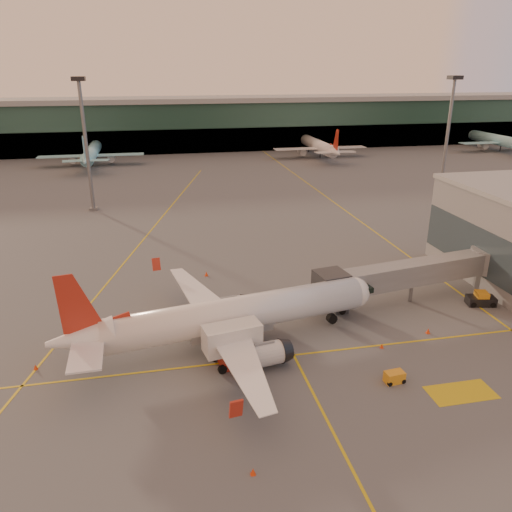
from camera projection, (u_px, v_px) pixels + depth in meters
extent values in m
plane|color=#4C4F54|center=(255.00, 391.00, 44.84)|extent=(600.00, 600.00, 0.00)
cube|color=gold|center=(245.00, 361.00, 49.41)|extent=(80.00, 0.25, 0.01)
cube|color=gold|center=(144.00, 239.00, 84.13)|extent=(31.30, 115.98, 0.01)
cube|color=gold|center=(322.00, 193.00, 114.59)|extent=(0.25, 160.00, 0.01)
cube|color=gold|center=(339.00, 444.00, 38.46)|extent=(0.25, 30.00, 0.01)
cube|color=gold|center=(461.00, 392.00, 44.58)|extent=(6.00, 3.00, 0.01)
cube|color=#19382D|center=(173.00, 126.00, 171.98)|extent=(400.00, 18.00, 16.00)
cube|color=gray|center=(171.00, 100.00, 168.85)|extent=(400.00, 20.00, 1.60)
cube|color=black|center=(175.00, 142.00, 165.62)|extent=(400.00, 1.00, 8.00)
cube|color=#2D3D47|center=(473.00, 247.00, 65.79)|extent=(0.30, 21.60, 6.00)
cylinder|color=slate|center=(87.00, 148.00, 97.02)|extent=(0.70, 0.70, 25.00)
cube|color=black|center=(78.00, 79.00, 92.51)|extent=(2.40, 2.40, 0.80)
cube|color=slate|center=(94.00, 209.00, 101.38)|extent=(1.60, 1.60, 0.50)
cylinder|color=slate|center=(447.00, 140.00, 107.56)|extent=(0.70, 0.70, 25.00)
cube|color=black|center=(455.00, 77.00, 103.05)|extent=(2.40, 2.40, 0.80)
cube|color=slate|center=(439.00, 195.00, 111.91)|extent=(1.60, 1.60, 0.50)
cylinder|color=white|center=(239.00, 313.00, 51.27)|extent=(27.76, 8.15, 3.54)
sphere|color=white|center=(354.00, 293.00, 55.98)|extent=(3.47, 3.47, 3.47)
cube|color=black|center=(362.00, 288.00, 56.17)|extent=(1.96, 2.54, 0.62)
cone|color=white|center=(80.00, 339.00, 45.90)|extent=(6.53, 4.34, 3.36)
cube|color=white|center=(86.00, 354.00, 43.35)|extent=(3.03, 5.80, 0.18)
cylinder|color=silver|center=(264.00, 355.00, 47.51)|extent=(4.03, 2.89, 2.30)
cylinder|color=black|center=(227.00, 351.00, 49.56)|extent=(1.78, 1.49, 1.59)
cylinder|color=black|center=(227.00, 347.00, 49.38)|extent=(0.32, 0.32, 0.97)
cube|color=white|center=(82.00, 323.00, 48.61)|extent=(4.46, 6.31, 0.18)
cylinder|color=silver|center=(229.00, 307.00, 56.87)|extent=(4.03, 2.89, 2.30)
cylinder|color=black|center=(214.00, 330.00, 53.56)|extent=(1.78, 1.49, 1.59)
cylinder|color=black|center=(214.00, 326.00, 53.39)|extent=(0.32, 0.32, 0.97)
cube|color=slate|center=(229.00, 325.00, 51.34)|extent=(9.09, 4.27, 1.42)
cylinder|color=black|center=(332.00, 318.00, 56.03)|extent=(1.22, 0.89, 1.11)
cube|color=slate|center=(413.00, 273.00, 60.59)|extent=(23.42, 6.47, 2.70)
cube|color=#2D3035|center=(331.00, 285.00, 57.27)|extent=(3.92, 3.92, 3.00)
cube|color=#2D3035|center=(339.00, 301.00, 59.32)|extent=(1.60, 2.40, 2.40)
cylinder|color=black|center=(342.00, 311.00, 58.60)|extent=(0.80, 0.40, 0.80)
cylinder|color=black|center=(336.00, 303.00, 60.61)|extent=(0.80, 0.40, 0.80)
cylinder|color=slate|center=(411.00, 292.00, 61.51)|extent=(0.50, 0.50, 2.54)
cylinder|color=slate|center=(487.00, 260.00, 64.56)|extent=(4.40, 4.40, 3.00)
cylinder|color=slate|center=(484.00, 278.00, 65.47)|extent=(2.40, 2.40, 2.54)
cube|color=#AA2418|center=(235.00, 357.00, 48.71)|extent=(3.41, 2.80, 1.43)
cube|color=silver|center=(232.00, 338.00, 47.82)|extent=(5.87, 3.35, 2.67)
cylinder|color=black|center=(222.00, 369.00, 47.22)|extent=(0.90, 0.48, 0.86)
cylinder|color=black|center=(256.00, 362.00, 48.43)|extent=(0.90, 0.48, 0.86)
cube|color=orange|center=(394.00, 377.00, 45.90)|extent=(1.87, 1.24, 1.06)
cylinder|color=black|center=(390.00, 384.00, 45.41)|extent=(0.46, 0.27, 0.44)
cylinder|color=black|center=(403.00, 381.00, 45.81)|extent=(0.46, 0.27, 0.44)
cube|color=black|center=(481.00, 301.00, 60.88)|extent=(3.61, 2.44, 1.07)
cube|color=orange|center=(482.00, 295.00, 60.62)|extent=(1.67, 1.82, 0.88)
cylinder|color=black|center=(473.00, 305.00, 60.24)|extent=(0.73, 0.44, 0.68)
cylinder|color=black|center=(493.00, 305.00, 60.20)|extent=(0.73, 0.44, 0.68)
cone|color=red|center=(428.00, 331.00, 54.40)|extent=(0.46, 0.46, 0.59)
cube|color=red|center=(428.00, 333.00, 54.50)|extent=(0.40, 0.40, 0.03)
cone|color=red|center=(36.00, 367.00, 47.91)|extent=(0.42, 0.42, 0.53)
cube|color=red|center=(36.00, 369.00, 48.00)|extent=(0.36, 0.36, 0.03)
cone|color=red|center=(253.00, 471.00, 35.53)|extent=(0.42, 0.42, 0.53)
cube|color=red|center=(253.00, 474.00, 35.62)|extent=(0.36, 0.36, 0.03)
cone|color=red|center=(206.00, 274.00, 69.35)|extent=(0.50, 0.50, 0.63)
cube|color=red|center=(206.00, 276.00, 69.46)|extent=(0.43, 0.43, 0.03)
cone|color=red|center=(382.00, 346.00, 51.57)|extent=(0.40, 0.40, 0.51)
cube|color=red|center=(382.00, 348.00, 51.66)|extent=(0.34, 0.34, 0.03)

